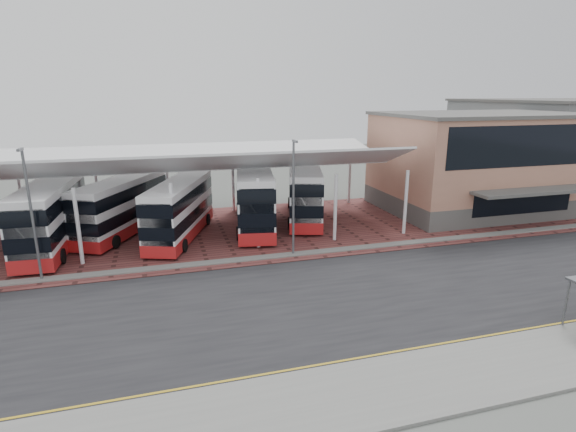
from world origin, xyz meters
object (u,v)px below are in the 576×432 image
bus_2 (123,207)px  bus_3 (180,210)px  bus_4 (254,197)px  bus_1 (51,216)px  terminal (480,162)px  bus_5 (304,192)px

bus_2 → bus_3: (4.36, -2.27, -0.01)m
bus_4 → bus_2: bearing=-174.4°
bus_1 → bus_4: bus_4 is taller
bus_2 → bus_3: bearing=-1.0°
terminal → bus_5: bearing=175.8°
bus_4 → bus_3: bearing=-156.8°
bus_4 → bus_5: bearing=24.1°
terminal → bus_3: bearing=-177.1°
bus_1 → bus_2: bearing=28.1°
terminal → bus_4: (-22.14, 0.04, -2.13)m
bus_2 → bus_5: (15.37, 0.41, 0.16)m
bus_2 → bus_4: bus_4 is taller
bus_3 → bus_4: 6.35m
bus_2 → bus_3: size_ratio=0.98×
bus_1 → bus_2: (4.71, 2.22, -0.16)m
bus_3 → bus_4: bus_4 is taller
terminal → bus_4: terminal is taller
bus_1 → bus_2: size_ratio=1.09×
bus_3 → bus_2: bearing=172.7°
terminal → bus_4: size_ratio=1.49×
bus_1 → bus_3: bearing=2.6°
bus_2 → bus_3: bus_2 is taller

